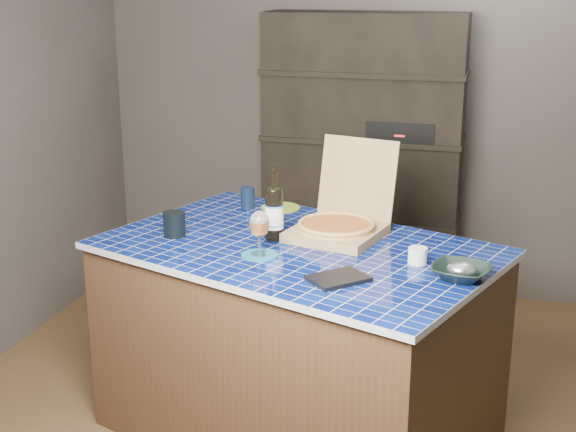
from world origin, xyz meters
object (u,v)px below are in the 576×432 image
(pizza_box, at_px, (339,224))
(wine_glass, at_px, (259,225))
(mead_bottle, at_px, (274,212))
(bowl, at_px, (461,272))
(dvd_case, at_px, (338,279))
(kitchen_island, at_px, (297,341))

(pizza_box, height_order, wine_glass, pizza_box)
(mead_bottle, bearing_deg, bowl, -18.54)
(dvd_case, relative_size, bowl, 0.97)
(kitchen_island, relative_size, mead_bottle, 5.92)
(mead_bottle, height_order, wine_glass, mead_bottle)
(pizza_box, relative_size, dvd_case, 2.44)
(mead_bottle, distance_m, wine_glass, 0.23)
(mead_bottle, relative_size, dvd_case, 1.49)
(dvd_case, bearing_deg, pizza_box, 146.45)
(kitchen_island, distance_m, bowl, 0.87)
(pizza_box, distance_m, dvd_case, 0.55)
(bowl, bearing_deg, mead_bottle, 161.46)
(wine_glass, xyz_separation_m, bowl, (0.82, -0.05, -0.11))
(pizza_box, xyz_separation_m, bowl, (0.56, -0.39, -0.03))
(bowl, bearing_deg, wine_glass, 176.72)
(bowl, bearing_deg, pizza_box, 144.94)
(kitchen_island, distance_m, dvd_case, 0.63)
(dvd_case, bearing_deg, wine_glass, -162.14)
(kitchen_island, height_order, mead_bottle, mead_bottle)
(bowl, bearing_deg, dvd_case, -162.56)
(dvd_case, xyz_separation_m, bowl, (0.45, 0.14, 0.02))
(kitchen_island, height_order, bowl, bowl)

